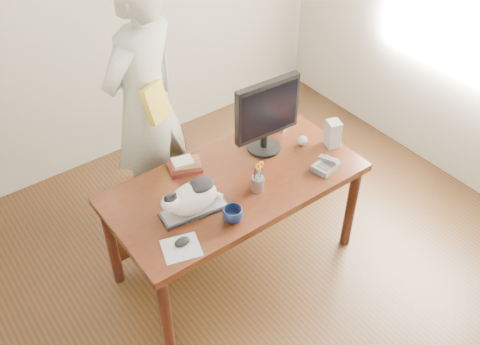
% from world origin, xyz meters
% --- Properties ---
extents(room, '(4.50, 4.50, 4.50)m').
position_xyz_m(room, '(0.00, 0.00, 1.35)').
color(room, black).
rests_on(room, ground).
extents(desk, '(1.60, 0.80, 0.75)m').
position_xyz_m(desk, '(0.00, 0.68, 0.60)').
color(desk, black).
rests_on(desk, ground).
extents(keyboard, '(0.42, 0.21, 0.02)m').
position_xyz_m(keyboard, '(-0.35, 0.52, 0.76)').
color(keyboard, black).
rests_on(keyboard, desk).
extents(cat, '(0.39, 0.23, 0.22)m').
position_xyz_m(cat, '(-0.36, 0.52, 0.87)').
color(cat, white).
rests_on(cat, keyboard).
extents(monitor, '(0.46, 0.23, 0.52)m').
position_xyz_m(monitor, '(0.35, 0.73, 1.04)').
color(monitor, black).
rests_on(monitor, desk).
extents(pen_cup, '(0.09, 0.09, 0.20)m').
position_xyz_m(pen_cup, '(0.06, 0.46, 0.81)').
color(pen_cup, gray).
rests_on(pen_cup, desk).
extents(mousepad, '(0.25, 0.23, 0.00)m').
position_xyz_m(mousepad, '(-0.56, 0.33, 0.75)').
color(mousepad, silver).
rests_on(mousepad, desk).
extents(mouse, '(0.10, 0.08, 0.04)m').
position_xyz_m(mouse, '(-0.54, 0.35, 0.77)').
color(mouse, black).
rests_on(mouse, mousepad).
extents(coffee_mug, '(0.16, 0.16, 0.09)m').
position_xyz_m(coffee_mug, '(-0.22, 0.33, 0.80)').
color(coffee_mug, '#0D1736').
rests_on(coffee_mug, desk).
extents(phone, '(0.18, 0.16, 0.08)m').
position_xyz_m(phone, '(0.53, 0.35, 0.77)').
color(phone, slate).
rests_on(phone, desk).
extents(speaker, '(0.11, 0.12, 0.19)m').
position_xyz_m(speaker, '(0.73, 0.51, 0.84)').
color(speaker, '#A9A9AB').
rests_on(speaker, desk).
extents(baseball, '(0.07, 0.07, 0.07)m').
position_xyz_m(baseball, '(0.58, 0.63, 0.78)').
color(baseball, white).
rests_on(baseball, desk).
extents(book_stack, '(0.24, 0.21, 0.08)m').
position_xyz_m(book_stack, '(-0.19, 0.88, 0.78)').
color(book_stack, '#481314').
rests_on(book_stack, desk).
extents(calculator, '(0.22, 0.24, 0.06)m').
position_xyz_m(calculator, '(0.57, 0.92, 0.78)').
color(calculator, slate).
rests_on(calculator, desk).
extents(person, '(0.81, 0.68, 1.89)m').
position_xyz_m(person, '(-0.16, 1.41, 0.94)').
color(person, white).
rests_on(person, ground).
extents(held_book, '(0.21, 0.17, 0.25)m').
position_xyz_m(held_book, '(-0.16, 1.24, 1.05)').
color(held_book, gold).
rests_on(held_book, person).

